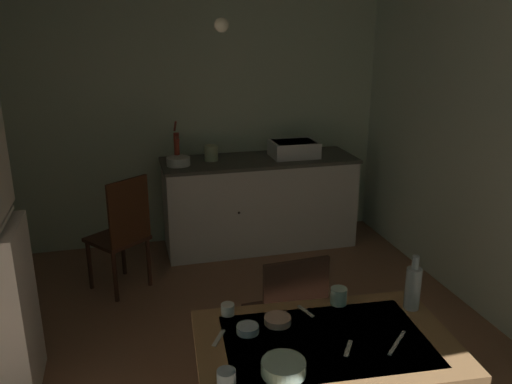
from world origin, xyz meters
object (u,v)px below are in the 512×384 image
(hand_pump, at_px, (177,145))
(serving_bowl_wide, at_px, (248,329))
(mug_tall, at_px, (339,296))
(dining_table, at_px, (325,357))
(chair_far_side, at_px, (287,317))
(mixing_bowl_counter, at_px, (178,161))
(sink_basin, at_px, (294,149))
(glass_bottle, at_px, (413,287))
(chair_by_counter, at_px, (122,233))

(hand_pump, height_order, serving_bowl_wide, hand_pump)
(hand_pump, xyz_separation_m, mug_tall, (0.55, -2.49, -0.28))
(dining_table, height_order, serving_bowl_wide, serving_bowl_wide)
(chair_far_side, xyz_separation_m, mug_tall, (0.17, -0.31, 0.28))
(mixing_bowl_counter, xyz_separation_m, dining_table, (0.36, -2.69, -0.29))
(sink_basin, relative_size, dining_table, 0.35)
(chair_far_side, distance_m, mug_tall, 0.46)
(mixing_bowl_counter, bearing_deg, mug_tall, -77.08)
(serving_bowl_wide, bearing_deg, chair_far_side, 52.45)
(sink_basin, xyz_separation_m, mixing_bowl_counter, (-1.12, -0.05, -0.04))
(sink_basin, bearing_deg, chair_far_side, -109.18)
(mixing_bowl_counter, relative_size, chair_far_side, 0.24)
(sink_basin, bearing_deg, mixing_bowl_counter, -177.44)
(hand_pump, distance_m, dining_table, 2.84)
(dining_table, xyz_separation_m, mug_tall, (0.19, 0.29, 0.14))
(mixing_bowl_counter, xyz_separation_m, mug_tall, (0.55, -2.40, -0.15))
(mug_tall, relative_size, glass_bottle, 0.30)
(dining_table, bearing_deg, mug_tall, 57.64)
(chair_by_counter, height_order, serving_bowl_wide, chair_by_counter)
(hand_pump, xyz_separation_m, chair_by_counter, (-0.54, -0.68, -0.54))
(glass_bottle, bearing_deg, hand_pump, 108.76)
(chair_far_side, height_order, chair_by_counter, chair_by_counter)
(chair_by_counter, relative_size, glass_bottle, 3.35)
(mixing_bowl_counter, relative_size, serving_bowl_wide, 2.02)
(dining_table, distance_m, glass_bottle, 0.59)
(mug_tall, bearing_deg, glass_bottle, -21.24)
(chair_far_side, xyz_separation_m, glass_bottle, (0.52, -0.44, 0.36))
(chair_far_side, bearing_deg, hand_pump, 99.76)
(dining_table, distance_m, serving_bowl_wide, 0.38)
(mug_tall, bearing_deg, sink_basin, 76.89)
(sink_basin, distance_m, hand_pump, 1.12)
(chair_far_side, bearing_deg, mug_tall, -60.93)
(chair_far_side, height_order, serving_bowl_wide, chair_far_side)
(mug_tall, bearing_deg, mixing_bowl_counter, 102.92)
(serving_bowl_wide, relative_size, glass_bottle, 0.37)
(dining_table, relative_size, serving_bowl_wide, 11.69)
(serving_bowl_wide, distance_m, glass_bottle, 0.87)
(mixing_bowl_counter, relative_size, mug_tall, 2.44)
(serving_bowl_wide, height_order, glass_bottle, glass_bottle)
(serving_bowl_wide, bearing_deg, chair_by_counter, 106.14)
(sink_basin, distance_m, serving_bowl_wide, 2.81)
(glass_bottle, bearing_deg, chair_by_counter, 126.28)
(chair_by_counter, bearing_deg, hand_pump, 51.67)
(dining_table, relative_size, chair_by_counter, 1.28)
(sink_basin, xyz_separation_m, glass_bottle, (-0.23, -2.58, -0.12))
(hand_pump, distance_m, glass_bottle, 2.78)
(chair_far_side, distance_m, chair_by_counter, 1.76)
(hand_pump, bearing_deg, chair_far_side, -80.24)
(mug_tall, bearing_deg, chair_far_side, 119.07)
(dining_table, height_order, mug_tall, mug_tall)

